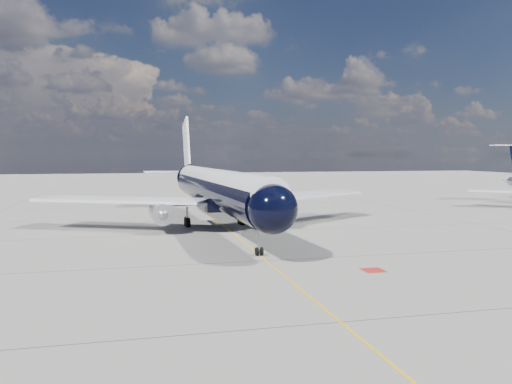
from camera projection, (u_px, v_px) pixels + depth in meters
ground at (207, 212)px, 73.61m from camera, size 320.00×320.00×0.00m
taxiway_centerline at (211, 216)px, 68.76m from camera, size 0.16×160.00×0.01m
red_marking at (373, 270)px, 36.38m from camera, size 1.60×1.60×0.01m
main_airliner at (215, 188)px, 58.77m from camera, size 41.08×50.05×14.46m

